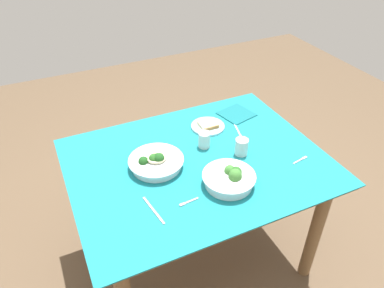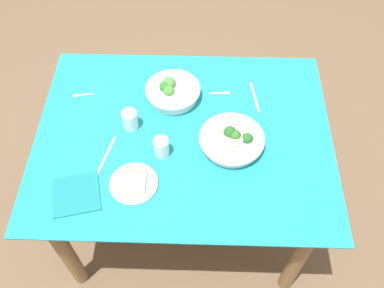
% 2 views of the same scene
% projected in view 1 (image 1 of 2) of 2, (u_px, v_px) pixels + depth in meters
% --- Properties ---
extents(ground_plane, '(6.00, 6.00, 0.00)m').
position_uv_depth(ground_plane, '(196.00, 253.00, 2.31)').
color(ground_plane, brown).
extents(dining_table, '(1.28, 1.00, 0.75)m').
position_uv_depth(dining_table, '(197.00, 178.00, 1.93)').
color(dining_table, '#197A84').
rests_on(dining_table, ground_plane).
extents(broccoli_bowl_far, '(0.28, 0.28, 0.09)m').
position_uv_depth(broccoli_bowl_far, '(156.00, 162.00, 1.81)').
color(broccoli_bowl_far, white).
rests_on(broccoli_bowl_far, dining_table).
extents(broccoli_bowl_near, '(0.25, 0.25, 0.10)m').
position_uv_depth(broccoli_bowl_near, '(230.00, 179.00, 1.70)').
color(broccoli_bowl_near, white).
rests_on(broccoli_bowl_near, dining_table).
extents(bread_side_plate, '(0.19, 0.19, 0.03)m').
position_uv_depth(bread_side_plate, '(208.00, 126.00, 2.10)').
color(bread_side_plate, '#99C6D1').
rests_on(bread_side_plate, dining_table).
extents(water_glass_center, '(0.06, 0.06, 0.09)m').
position_uv_depth(water_glass_center, '(204.00, 140.00, 1.94)').
color(water_glass_center, silver).
rests_on(water_glass_center, dining_table).
extents(water_glass_side, '(0.07, 0.07, 0.09)m').
position_uv_depth(water_glass_side, '(242.00, 147.00, 1.88)').
color(water_glass_side, silver).
rests_on(water_glass_side, dining_table).
extents(fork_by_far_bowl, '(0.10, 0.03, 0.00)m').
position_uv_depth(fork_by_far_bowl, '(301.00, 160.00, 1.86)').
color(fork_by_far_bowl, '#B7B7BC').
rests_on(fork_by_far_bowl, dining_table).
extents(fork_by_near_bowl, '(0.10, 0.02, 0.00)m').
position_uv_depth(fork_by_near_bowl, '(188.00, 202.00, 1.62)').
color(fork_by_near_bowl, '#B7B7BC').
rests_on(fork_by_near_bowl, dining_table).
extents(table_knife_left, '(0.04, 0.19, 0.00)m').
position_uv_depth(table_knife_left, '(153.00, 210.00, 1.58)').
color(table_knife_left, '#B7B7BC').
rests_on(table_knife_left, dining_table).
extents(table_knife_right, '(0.06, 0.20, 0.00)m').
position_uv_depth(table_knife_right, '(239.00, 133.00, 2.06)').
color(table_knife_right, '#B7B7BC').
rests_on(table_knife_right, dining_table).
extents(napkin_folded_upper, '(0.22, 0.22, 0.01)m').
position_uv_depth(napkin_folded_upper, '(236.00, 114.00, 2.22)').
color(napkin_folded_upper, '#156870').
rests_on(napkin_folded_upper, dining_table).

